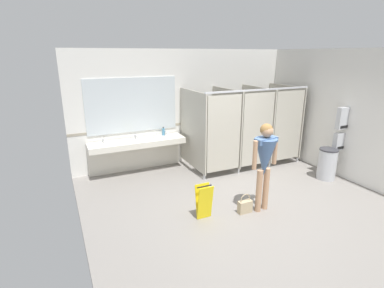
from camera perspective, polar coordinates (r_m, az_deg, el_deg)
ground_plane at (r=5.98m, az=11.87°, el=-12.31°), size 6.17×6.59×0.10m
wall_back at (r=7.98m, az=-0.62°, el=7.16°), size 6.17×0.12×2.96m
wall_side_right at (r=7.47m, az=30.49°, el=4.12°), size 0.12×6.59×2.96m
wall_back_tile_band at (r=8.01m, az=-0.42°, el=4.07°), size 6.17×0.01×0.06m
vanity_counter at (r=7.44m, az=-10.55°, el=-0.73°), size 2.32×0.56×0.95m
mirror_panel at (r=7.40m, az=-11.39°, el=7.31°), size 2.22×0.02×1.32m
bathroom_stalls at (r=7.77m, az=10.39°, el=3.55°), size 2.92×1.44×2.05m
paper_towel_dispenser_upper at (r=7.63m, az=27.19°, el=4.44°), size 0.40×0.13×0.50m
paper_towel_dispenser_lower at (r=7.76m, az=26.55°, el=0.49°), size 0.35×0.13×0.40m
trash_bin at (r=7.64m, az=24.51°, el=-3.49°), size 0.42×0.42×0.74m
person_standing at (r=5.50m, az=13.82°, el=-2.42°), size 0.58×0.45×1.67m
handbag at (r=5.71m, az=10.14°, el=-11.66°), size 0.27×0.12×0.38m
soap_dispenser at (r=7.63m, az=-5.53°, el=2.38°), size 0.07×0.07×0.22m
paper_cup at (r=7.37m, az=-7.18°, el=1.46°), size 0.07×0.07×0.11m
wet_floor_sign at (r=5.37m, az=2.33°, el=-10.96°), size 0.28×0.19×0.64m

